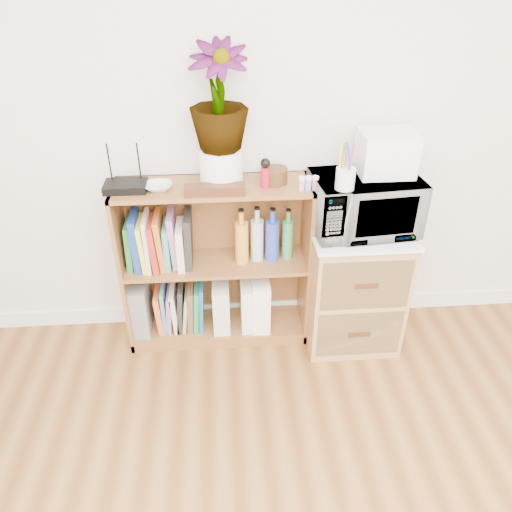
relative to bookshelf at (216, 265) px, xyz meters
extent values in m
cube|color=white|center=(0.35, 0.14, -0.42)|extent=(4.00, 0.02, 0.10)
cube|color=brown|center=(0.00, 0.00, 0.00)|extent=(1.00, 0.30, 0.95)
cube|color=#9E7542|center=(0.75, -0.08, -0.12)|extent=(0.50, 0.45, 0.70)
imported|color=silver|center=(0.75, -0.08, 0.39)|extent=(0.55, 0.40, 0.29)
cylinder|color=white|center=(0.61, -0.20, 0.58)|extent=(0.09, 0.09, 0.10)
cube|color=white|center=(0.84, -0.04, 0.63)|extent=(0.26, 0.22, 0.21)
cube|color=black|center=(-0.42, -0.02, 0.49)|extent=(0.20, 0.14, 0.04)
imported|color=silver|center=(-0.26, -0.03, 0.49)|extent=(0.13, 0.13, 0.03)
cylinder|color=white|center=(0.05, 0.02, 0.56)|extent=(0.21, 0.21, 0.18)
imported|color=#357D32|center=(0.05, 0.02, 0.90)|extent=(0.27, 0.27, 0.49)
cube|color=#381A0F|center=(0.01, -0.10, 0.50)|extent=(0.29, 0.07, 0.05)
cylinder|color=maroon|center=(0.26, -0.04, 0.53)|extent=(0.05, 0.05, 0.10)
cylinder|color=#34200E|center=(0.31, 0.01, 0.51)|extent=(0.13, 0.13, 0.08)
cube|color=#CC7183|center=(0.46, -0.09, 0.50)|extent=(0.11, 0.04, 0.05)
cube|color=slate|center=(-0.44, 0.00, -0.25)|extent=(0.09, 0.25, 0.31)
cube|color=silver|center=(0.02, -0.01, -0.26)|extent=(0.09, 0.23, 0.29)
cube|color=white|center=(0.17, -0.01, -0.26)|extent=(0.09, 0.23, 0.29)
cube|color=white|center=(0.24, -0.01, -0.25)|extent=(0.10, 0.25, 0.31)
cube|color=#1F7532|center=(-0.44, 0.00, 0.15)|extent=(0.04, 0.20, 0.26)
cube|color=navy|center=(-0.41, 0.00, 0.18)|extent=(0.04, 0.20, 0.30)
cube|color=yellow|center=(-0.37, 0.00, 0.16)|extent=(0.03, 0.20, 0.27)
cube|color=silver|center=(-0.35, 0.00, 0.18)|extent=(0.02, 0.20, 0.30)
cube|color=#A0271B|center=(-0.32, 0.00, 0.16)|extent=(0.05, 0.20, 0.27)
cube|color=#BB6521|center=(-0.28, 0.00, 0.17)|extent=(0.05, 0.20, 0.29)
cube|color=teal|center=(-0.25, 0.00, 0.14)|extent=(0.03, 0.20, 0.24)
cube|color=#99689C|center=(-0.22, 0.00, 0.17)|extent=(0.04, 0.20, 0.30)
cube|color=beige|center=(-0.18, 0.00, 0.14)|extent=(0.04, 0.20, 0.24)
cube|color=black|center=(-0.14, 0.00, 0.17)|extent=(0.05, 0.20, 0.29)
cylinder|color=gold|center=(0.14, 0.00, 0.18)|extent=(0.07, 0.07, 0.31)
cylinder|color=#B2C3CA|center=(0.22, 0.00, 0.18)|extent=(0.07, 0.07, 0.30)
cylinder|color=#283FBD|center=(0.30, 0.00, 0.18)|extent=(0.07, 0.07, 0.30)
cylinder|color=#328B49|center=(0.39, 0.00, 0.17)|extent=(0.06, 0.06, 0.28)
cube|color=orange|center=(-0.34, 0.00, -0.28)|extent=(0.04, 0.19, 0.24)
cube|color=teal|center=(-0.31, 0.00, -0.27)|extent=(0.02, 0.19, 0.28)
cube|color=slate|center=(-0.28, 0.00, -0.29)|extent=(0.04, 0.19, 0.24)
cube|color=beige|center=(-0.25, 0.00, -0.28)|extent=(0.04, 0.19, 0.26)
cube|color=black|center=(-0.22, 0.00, -0.26)|extent=(0.05, 0.19, 0.29)
cube|color=#A0A24A|center=(-0.19, 0.00, -0.29)|extent=(0.05, 0.19, 0.23)
cube|color=brown|center=(-0.16, 0.00, -0.27)|extent=(0.05, 0.19, 0.27)
cube|color=#217E3E|center=(-0.13, 0.00, -0.27)|extent=(0.04, 0.19, 0.27)
cube|color=#165488|center=(-0.10, 0.00, -0.26)|extent=(0.04, 0.19, 0.29)
camera|label=1|loc=(0.04, -2.27, 1.51)|focal=35.00mm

